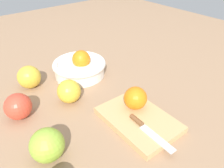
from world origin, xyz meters
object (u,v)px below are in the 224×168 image
at_px(bowl, 80,67).
at_px(apple_mid_left, 69,91).
at_px(apple_front_right, 47,145).
at_px(knife, 145,128).
at_px(apple_front_left, 18,106).
at_px(apple_front_left_2, 29,77).
at_px(orange_on_board, 135,98).
at_px(cutting_board, 138,120).

xyz_separation_m(bowl, apple_mid_left, (0.12, -0.12, 0.00)).
height_order(bowl, apple_front_right, bowl).
relative_size(knife, apple_front_right, 1.87).
distance_m(knife, apple_front_left, 0.37).
height_order(knife, apple_front_right, apple_front_right).
height_order(bowl, apple_front_left_2, bowl).
distance_m(apple_front_right, apple_front_left, 0.19).
bearing_deg(apple_front_right, orange_on_board, 87.84).
height_order(bowl, apple_front_left, bowl).
xyz_separation_m(bowl, knife, (0.38, -0.04, -0.01)).
bearing_deg(bowl, apple_mid_left, -43.81).
distance_m(bowl, apple_front_left, 0.29).
bearing_deg(bowl, orange_on_board, 1.47).
xyz_separation_m(apple_front_right, apple_front_left, (-0.19, -0.00, -0.00)).
bearing_deg(apple_mid_left, apple_front_left_2, -157.99).
bearing_deg(knife, apple_front_right, -111.75).
xyz_separation_m(bowl, cutting_board, (0.34, -0.01, -0.03)).
bearing_deg(apple_front_right, apple_front_left_2, 165.06).
bearing_deg(orange_on_board, apple_front_right, -92.16).
xyz_separation_m(cutting_board, orange_on_board, (-0.04, 0.02, 0.04)).
relative_size(apple_mid_left, apple_front_right, 0.92).
relative_size(knife, apple_mid_left, 2.02).
distance_m(cutting_board, apple_front_left_2, 0.41).
distance_m(bowl, orange_on_board, 0.30).
height_order(cutting_board, orange_on_board, orange_on_board).
bearing_deg(apple_front_left_2, apple_mid_left, 22.01).
distance_m(apple_front_left, apple_front_left_2, 0.16).
bearing_deg(orange_on_board, apple_front_left_2, -150.57).
distance_m(bowl, knife, 0.38).
bearing_deg(cutting_board, orange_on_board, 149.87).
xyz_separation_m(orange_on_board, apple_mid_left, (-0.17, -0.12, -0.02)).
relative_size(bowl, apple_front_left, 2.57).
xyz_separation_m(apple_mid_left, apple_front_right, (0.16, -0.15, 0.00)).
bearing_deg(orange_on_board, cutting_board, -30.13).
bearing_deg(apple_front_left, apple_front_right, 0.32).
relative_size(cutting_board, apple_front_left, 2.88).
bearing_deg(bowl, apple_front_right, -43.35).
distance_m(cutting_board, apple_front_right, 0.26).
height_order(bowl, cutting_board, bowl).
distance_m(bowl, cutting_board, 0.34).
distance_m(orange_on_board, apple_mid_left, 0.22).
bearing_deg(apple_front_left, apple_front_left_2, 147.26).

